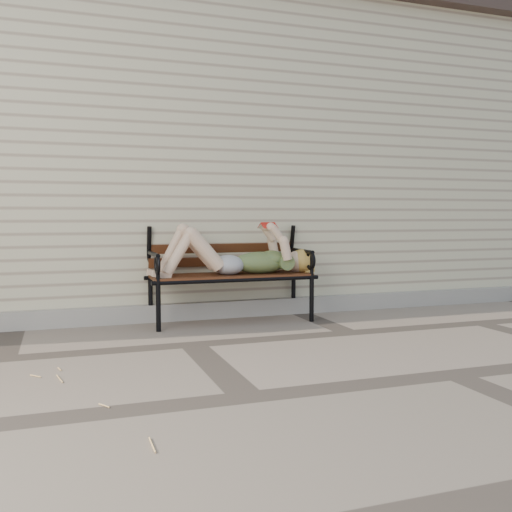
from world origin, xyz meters
name	(u,v)px	position (x,y,z in m)	size (l,w,h in m)	color
ground	(193,345)	(0.00, 0.00, 0.00)	(80.00, 80.00, 0.00)	gray
house_wall	(136,167)	(0.00, 3.00, 1.50)	(8.00, 4.00, 3.00)	beige
house_roof	(133,25)	(0.00, 3.00, 3.15)	(8.30, 4.30, 0.30)	#42362F
foundation_strip	(168,312)	(0.00, 0.97, 0.07)	(8.00, 0.10, 0.15)	#9D968E
garden_bench	(228,258)	(0.51, 0.84, 0.55)	(1.51, 0.60, 0.98)	black
reading_woman	(234,255)	(0.52, 0.72, 0.58)	(1.42, 0.32, 0.45)	#0A3748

